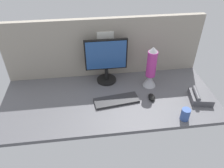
{
  "coord_description": "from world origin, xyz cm",
  "views": [
    {
      "loc": [
        -16.52,
        -143.57,
        122.32
      ],
      "look_at": [
        0.01,
        0.0,
        14.0
      ],
      "focal_mm": 35.38,
      "sensor_mm": 36.0,
      "label": 1
    }
  ],
  "objects_px": {
    "lava_lamp": "(151,70)",
    "desk_phone": "(200,96)",
    "keyboard": "(116,100)",
    "mouse": "(152,97)",
    "monitor": "(106,59)",
    "mug_ceramic_blue": "(185,114)"
  },
  "relations": [
    {
      "from": "monitor",
      "to": "mouse",
      "type": "bearing_deg",
      "value": -42.39
    },
    {
      "from": "monitor",
      "to": "mouse",
      "type": "relative_size",
      "value": 4.34
    },
    {
      "from": "monitor",
      "to": "lava_lamp",
      "type": "distance_m",
      "value": 0.4
    },
    {
      "from": "mug_ceramic_blue",
      "to": "lava_lamp",
      "type": "relative_size",
      "value": 0.25
    },
    {
      "from": "mug_ceramic_blue",
      "to": "lava_lamp",
      "type": "distance_m",
      "value": 0.49
    },
    {
      "from": "mug_ceramic_blue",
      "to": "desk_phone",
      "type": "bearing_deg",
      "value": 43.12
    },
    {
      "from": "keyboard",
      "to": "lava_lamp",
      "type": "height_order",
      "value": "lava_lamp"
    },
    {
      "from": "mouse",
      "to": "mug_ceramic_blue",
      "type": "distance_m",
      "value": 0.32
    },
    {
      "from": "monitor",
      "to": "mug_ceramic_blue",
      "type": "bearing_deg",
      "value": -47.46
    },
    {
      "from": "mouse",
      "to": "desk_phone",
      "type": "height_order",
      "value": "desk_phone"
    },
    {
      "from": "monitor",
      "to": "mouse",
      "type": "distance_m",
      "value": 0.52
    },
    {
      "from": "lava_lamp",
      "to": "desk_phone",
      "type": "height_order",
      "value": "lava_lamp"
    },
    {
      "from": "lava_lamp",
      "to": "desk_phone",
      "type": "bearing_deg",
      "value": -33.97
    },
    {
      "from": "lava_lamp",
      "to": "desk_phone",
      "type": "xyz_separation_m",
      "value": [
        0.37,
        -0.25,
        -0.13
      ]
    },
    {
      "from": "keyboard",
      "to": "mouse",
      "type": "bearing_deg",
      "value": -8.56
    },
    {
      "from": "lava_lamp",
      "to": "desk_phone",
      "type": "relative_size",
      "value": 1.77
    },
    {
      "from": "monitor",
      "to": "lava_lamp",
      "type": "height_order",
      "value": "monitor"
    },
    {
      "from": "mug_ceramic_blue",
      "to": "lava_lamp",
      "type": "height_order",
      "value": "lava_lamp"
    },
    {
      "from": "mouse",
      "to": "mug_ceramic_blue",
      "type": "xyz_separation_m",
      "value": [
        0.18,
        -0.26,
        0.03
      ]
    },
    {
      "from": "lava_lamp",
      "to": "desk_phone",
      "type": "distance_m",
      "value": 0.47
    },
    {
      "from": "keyboard",
      "to": "mug_ceramic_blue",
      "type": "bearing_deg",
      "value": -36.43
    },
    {
      "from": "monitor",
      "to": "mouse",
      "type": "height_order",
      "value": "monitor"
    }
  ]
}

